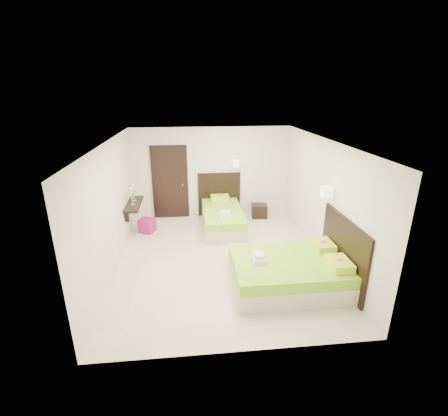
{
  "coord_description": "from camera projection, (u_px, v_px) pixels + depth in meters",
  "views": [
    {
      "loc": [
        -0.62,
        -6.39,
        3.56
      ],
      "look_at": [
        0.1,
        0.3,
        1.1
      ],
      "focal_mm": 26.0,
      "sensor_mm": 36.0,
      "label": 1
    }
  ],
  "objects": [
    {
      "name": "console_shelf",
      "position": [
        133.0,
        204.0,
        8.26
      ],
      "size": [
        0.35,
        1.2,
        0.78
      ],
      "color": "black",
      "rests_on": "ground"
    },
    {
      "name": "bed_single",
      "position": [
        222.0,
        216.0,
        8.84
      ],
      "size": [
        1.24,
        2.07,
        1.71
      ],
      "color": "beige",
      "rests_on": "ground"
    },
    {
      "name": "floor",
      "position": [
        221.0,
        259.0,
        7.25
      ],
      "size": [
        5.5,
        5.5,
        0.0
      ],
      "primitive_type": "plane",
      "color": "beige",
      "rests_on": "ground"
    },
    {
      "name": "nightstand",
      "position": [
        259.0,
        211.0,
        9.58
      ],
      "size": [
        0.47,
        0.43,
        0.39
      ],
      "primitive_type": "cube",
      "rotation": [
        0.0,
        0.0,
        -0.11
      ],
      "color": "black",
      "rests_on": "ground"
    },
    {
      "name": "bed_double",
      "position": [
        293.0,
        270.0,
        6.19
      ],
      "size": [
        2.14,
        1.81,
        1.76
      ],
      "color": "beige",
      "rests_on": "ground"
    },
    {
      "name": "door",
      "position": [
        170.0,
        183.0,
        9.29
      ],
      "size": [
        1.02,
        0.15,
        2.14
      ],
      "color": "black",
      "rests_on": "ground"
    },
    {
      "name": "ottoman",
      "position": [
        147.0,
        225.0,
        8.58
      ],
      "size": [
        0.48,
        0.48,
        0.36
      ],
      "primitive_type": "cube",
      "rotation": [
        0.0,
        0.0,
        -0.42
      ],
      "color": "#921354",
      "rests_on": "ground"
    }
  ]
}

